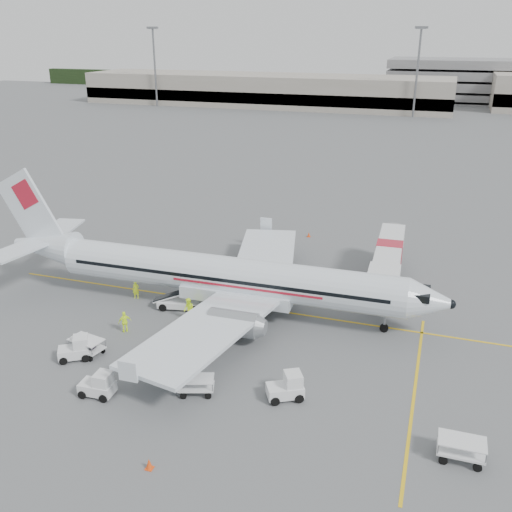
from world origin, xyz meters
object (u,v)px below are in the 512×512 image
(jet_bridge, at_px, (388,264))
(tug_mid, at_px, (97,384))
(aircraft, at_px, (227,251))
(belt_loader, at_px, (180,294))
(tug_aft, at_px, (74,348))
(tug_fore, at_px, (285,386))

(jet_bridge, distance_m, tug_mid, 27.71)
(aircraft, xyz_separation_m, belt_loader, (-3.81, -1.05, -3.85))
(belt_loader, bearing_deg, jet_bridge, 21.65)
(tug_mid, bearing_deg, aircraft, 72.58)
(jet_bridge, height_order, belt_loader, jet_bridge)
(aircraft, distance_m, belt_loader, 5.52)
(aircraft, bearing_deg, tug_aft, -126.35)
(jet_bridge, bearing_deg, belt_loader, -148.62)
(aircraft, relative_size, belt_loader, 7.71)
(tug_aft, bearing_deg, jet_bridge, 13.69)
(aircraft, bearing_deg, tug_fore, -53.94)
(jet_bridge, height_order, tug_fore, jet_bridge)
(belt_loader, relative_size, tug_mid, 2.26)
(jet_bridge, relative_size, tug_aft, 6.96)
(jet_bridge, xyz_separation_m, tug_mid, (-15.40, -23.01, -1.15))
(jet_bridge, xyz_separation_m, tug_fore, (-4.08, -19.59, -1.11))
(belt_loader, relative_size, tug_aft, 2.24)
(aircraft, distance_m, tug_mid, 14.82)
(tug_fore, bearing_deg, belt_loader, 112.48)
(belt_loader, distance_m, tug_aft, 10.16)
(tug_fore, relative_size, tug_mid, 1.05)
(aircraft, relative_size, jet_bridge, 2.48)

